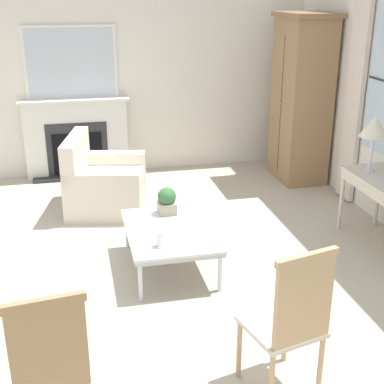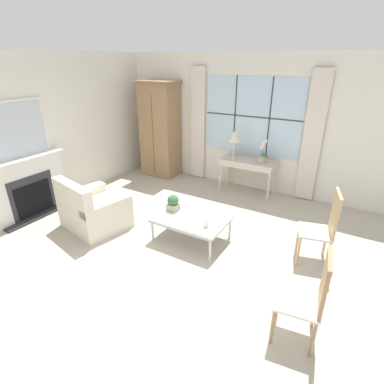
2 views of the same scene
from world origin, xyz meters
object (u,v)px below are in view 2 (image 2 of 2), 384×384
at_px(potted_orchid, 262,154).
at_px(armchair_upholstered, 94,211).
at_px(pillar_candle, 206,223).
at_px(armoire, 160,130).
at_px(accent_chair_wooden, 311,294).
at_px(table_lamp, 234,137).
at_px(side_chair_wooden, 325,224).
at_px(potted_plant_small, 173,203).
at_px(console_table, 248,164).
at_px(coffee_table, 191,219).
at_px(fireplace, 27,182).

distance_m(potted_orchid, armchair_upholstered, 3.39).
bearing_deg(pillar_candle, armoire, 136.91).
bearing_deg(armchair_upholstered, accent_chair_wooden, -8.32).
bearing_deg(armchair_upholstered, potted_orchid, 52.98).
xyz_separation_m(armoire, table_lamp, (1.92, -0.06, 0.08)).
height_order(table_lamp, armchair_upholstered, table_lamp).
distance_m(table_lamp, pillar_candle, 2.47).
distance_m(armchair_upholstered, side_chair_wooden, 3.62).
bearing_deg(potted_orchid, potted_plant_small, -109.30).
bearing_deg(table_lamp, console_table, 11.12).
bearing_deg(side_chair_wooden, armchair_upholstered, -165.01).
relative_size(accent_chair_wooden, potted_plant_small, 3.87).
bearing_deg(accent_chair_wooden, armoire, 141.88).
xyz_separation_m(table_lamp, pillar_candle, (0.59, -2.29, -0.72)).
xyz_separation_m(side_chair_wooden, coffee_table, (-1.85, -0.43, -0.23)).
bearing_deg(pillar_candle, side_chair_wooden, 20.94).
height_order(potted_orchid, armchair_upholstered, potted_orchid).
relative_size(armoire, accent_chair_wooden, 2.13).
xyz_separation_m(armoire, armchair_upholstered, (0.54, -2.70, -0.82)).
height_order(fireplace, armoire, armoire).
bearing_deg(console_table, side_chair_wooden, -45.04).
xyz_separation_m(fireplace, pillar_candle, (3.28, 0.63, -0.20)).
bearing_deg(armchair_upholstered, console_table, 57.71).
relative_size(console_table, table_lamp, 1.99).
height_order(coffee_table, potted_plant_small, potted_plant_small).
distance_m(armoire, potted_orchid, 2.55).
relative_size(side_chair_wooden, potted_plant_small, 4.01).
bearing_deg(armchair_upholstered, potted_plant_small, 23.29).
distance_m(fireplace, console_table, 4.25).
relative_size(armoire, armchair_upholstered, 1.94).
bearing_deg(potted_orchid, fireplace, -138.50).
bearing_deg(potted_plant_small, pillar_candle, -15.02).
bearing_deg(coffee_table, table_lamp, 96.58).
bearing_deg(accent_chair_wooden, console_table, 119.94).
bearing_deg(side_chair_wooden, console_table, 134.96).
distance_m(table_lamp, coffee_table, 2.31).
distance_m(console_table, coffee_table, 2.23).
bearing_deg(pillar_candle, console_table, 96.34).
relative_size(table_lamp, armchair_upholstered, 0.51).
bearing_deg(console_table, potted_plant_small, -101.66).
bearing_deg(console_table, fireplace, -135.38).
bearing_deg(console_table, coffee_table, -92.02).
bearing_deg(fireplace, console_table, 44.62).
height_order(console_table, potted_orchid, potted_orchid).
distance_m(potted_orchid, potted_plant_small, 2.28).
distance_m(armchair_upholstered, pillar_candle, 2.01).
distance_m(console_table, potted_plant_small, 2.21).
height_order(potted_orchid, side_chair_wooden, potted_orchid).
height_order(armoire, coffee_table, armoire).
distance_m(fireplace, side_chair_wooden, 4.95).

